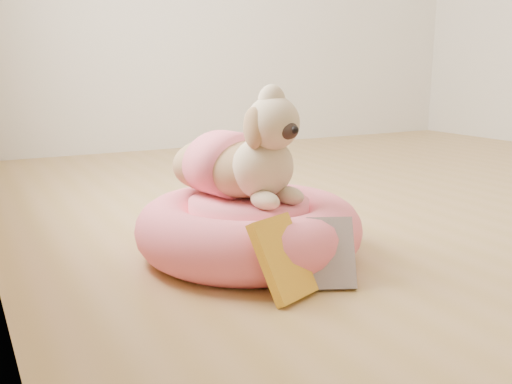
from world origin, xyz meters
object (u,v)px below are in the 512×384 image
pet_bed (249,228)px  dog (242,141)px  book_yellow (283,258)px  book_white (331,253)px

pet_bed → dog: 0.29m
pet_bed → book_yellow: (-0.08, -0.35, 0.02)m
dog → book_white: size_ratio=2.48×
book_yellow → book_white: 0.16m
dog → book_white: (0.09, -0.38, -0.28)m
pet_bed → book_white: bearing=-76.3°
book_yellow → pet_bed: bearing=56.6°
book_yellow → book_white: (0.16, 0.01, -0.01)m
dog → book_white: 0.48m
book_yellow → book_white: size_ratio=1.12×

